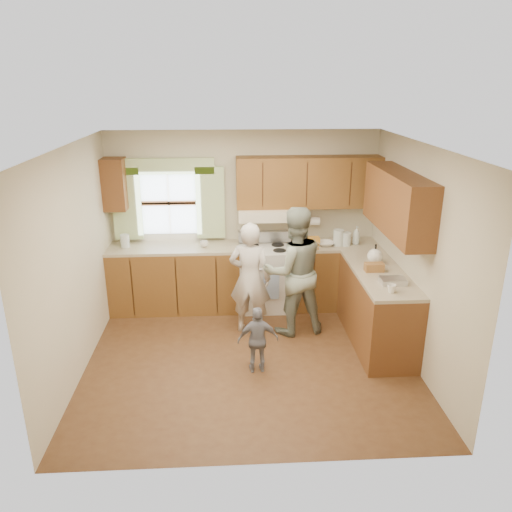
{
  "coord_description": "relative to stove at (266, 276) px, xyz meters",
  "views": [
    {
      "loc": [
        -0.23,
        -5.2,
        3.14
      ],
      "look_at": [
        0.1,
        0.4,
        1.15
      ],
      "focal_mm": 35.0,
      "sensor_mm": 36.0,
      "label": 1
    }
  ],
  "objects": [
    {
      "name": "woman_left",
      "position": [
        -0.26,
        -0.74,
        0.28
      ],
      "size": [
        0.61,
        0.48,
        1.48
      ],
      "primitive_type": "imported",
      "rotation": [
        0.0,
        0.0,
        2.89
      ],
      "color": "beige",
      "rests_on": "ground"
    },
    {
      "name": "stove",
      "position": [
        0.0,
        0.0,
        0.0
      ],
      "size": [
        0.76,
        0.67,
        1.07
      ],
      "color": "silver",
      "rests_on": "ground"
    },
    {
      "name": "kitchen_fixtures",
      "position": [
        0.31,
        -0.36,
        0.37
      ],
      "size": [
        3.8,
        2.25,
        2.15
      ],
      "color": "#4E2F10",
      "rests_on": "ground"
    },
    {
      "name": "child",
      "position": [
        -0.22,
        -1.71,
        -0.07
      ],
      "size": [
        0.47,
        0.22,
        0.79
      ],
      "primitive_type": "imported",
      "rotation": [
        0.0,
        0.0,
        3.19
      ],
      "color": "gray",
      "rests_on": "ground"
    },
    {
      "name": "woman_right",
      "position": [
        0.3,
        -0.78,
        0.38
      ],
      "size": [
        0.92,
        0.78,
        1.68
      ],
      "primitive_type": "imported",
      "rotation": [
        0.0,
        0.0,
        3.33
      ],
      "color": "#2D4738",
      "rests_on": "ground"
    },
    {
      "name": "room",
      "position": [
        -0.3,
        -1.44,
        0.78
      ],
      "size": [
        3.8,
        3.8,
        3.8
      ],
      "color": "#472916",
      "rests_on": "ground"
    }
  ]
}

